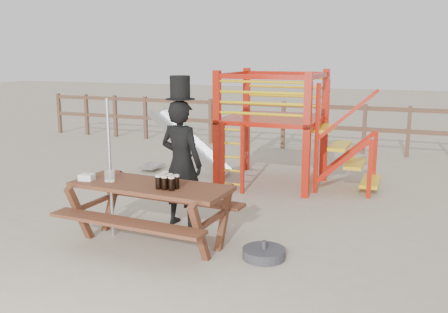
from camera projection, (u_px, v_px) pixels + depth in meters
ground at (177, 248)px, 6.22m from camera, size 60.00×60.00×0.00m
back_fence at (303, 121)px, 12.45m from camera, size 15.09×0.09×1.20m
playground_fort at (269, 126)px, 9.22m from camera, size 4.71×1.84×2.10m
picnic_table at (151, 206)px, 6.27m from camera, size 2.10×1.51×0.78m
man_with_hat at (181, 160)px, 6.89m from camera, size 0.71×0.53×2.10m
metal_pole at (110, 169)px, 6.48m from camera, size 0.04×0.04×1.83m
parasol_base at (264, 253)px, 5.91m from camera, size 0.51×0.51×0.22m
paper_bag at (87, 177)px, 6.41m from camera, size 0.20×0.16×0.08m
stout_pints at (167, 181)px, 6.02m from camera, size 0.28×0.28×0.17m
empty_glasses at (110, 176)px, 6.33m from camera, size 0.14×0.09×0.15m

